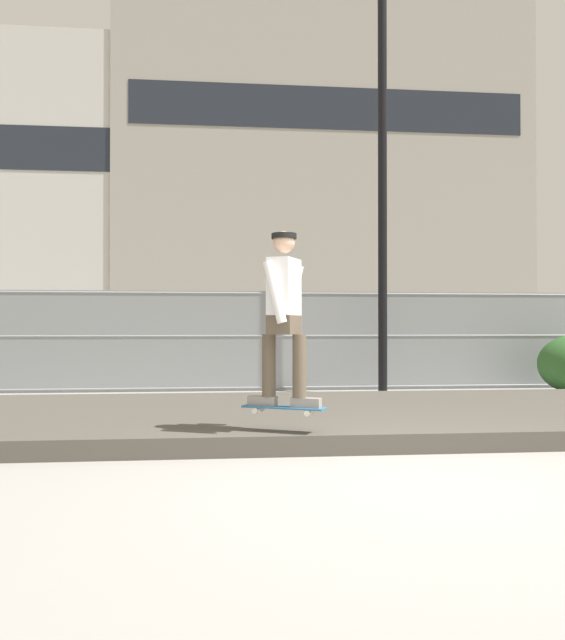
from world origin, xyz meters
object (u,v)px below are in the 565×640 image
at_px(skater, 284,308).
at_px(street_lamp, 382,127).
at_px(parked_car_near, 148,343).
at_px(skateboard, 284,408).
at_px(parked_car_mid, 462,342).

distance_m(skater, street_lamp, 6.53).
xyz_separation_m(street_lamp, parked_car_near, (-4.40, 3.02, -3.90)).
height_order(skateboard, street_lamp, street_lamp).
height_order(parked_car_near, parked_car_mid, same).
bearing_deg(parked_car_near, street_lamp, -34.50).
bearing_deg(parked_car_mid, skater, -121.35).
relative_size(skateboard, parked_car_mid, 0.18).
distance_m(street_lamp, parked_car_mid, 5.50).
bearing_deg(skater, street_lamp, 65.77).
bearing_deg(street_lamp, skater, -114.23).
height_order(skateboard, skater, skater).
relative_size(street_lamp, parked_car_mid, 1.71).
bearing_deg(skateboard, skater, 0.00).
bearing_deg(parked_car_mid, parked_car_near, 178.98).
relative_size(skateboard, street_lamp, 0.10).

